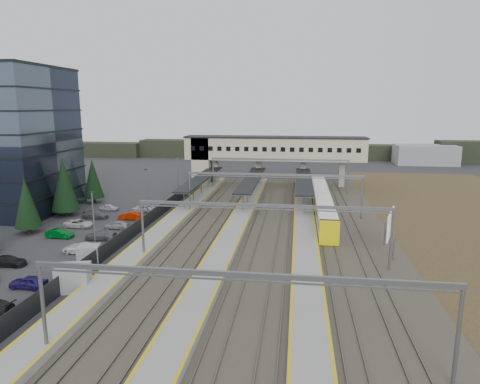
# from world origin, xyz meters

# --- Properties ---
(ground) EXTENTS (220.00, 220.00, 0.00)m
(ground) POSITION_xyz_m (0.00, 0.00, 0.00)
(ground) COLOR #2B2B2D
(ground) RESTS_ON ground
(conifer_row) EXTENTS (4.42, 49.82, 9.50)m
(conifer_row) POSITION_xyz_m (-22.00, -3.86, 4.84)
(conifer_row) COLOR black
(conifer_row) RESTS_ON ground
(car_park) EXTENTS (10.74, 44.54, 1.29)m
(car_park) POSITION_xyz_m (-13.33, -6.74, 0.61)
(car_park) COLOR #A8A9AC
(car_park) RESTS_ON ground
(lampposts) EXTENTS (0.50, 53.25, 8.07)m
(lampposts) POSITION_xyz_m (-8.00, 1.25, 4.34)
(lampposts) COLOR slate
(lampposts) RESTS_ON ground
(fence) EXTENTS (0.08, 90.00, 2.00)m
(fence) POSITION_xyz_m (-6.50, 5.00, 1.00)
(fence) COLOR #26282B
(fence) RESTS_ON ground
(relay_cabin_near) EXTENTS (3.57, 2.97, 2.59)m
(relay_cabin_near) POSITION_xyz_m (-5.80, -17.21, 1.29)
(relay_cabin_near) COLOR gray
(relay_cabin_near) RESTS_ON ground
(relay_cabin_far) EXTENTS (2.74, 2.44, 2.16)m
(relay_cabin_far) POSITION_xyz_m (-7.76, -10.13, 1.08)
(relay_cabin_far) COLOR gray
(relay_cabin_far) RESTS_ON ground
(rail_corridor) EXTENTS (34.00, 90.00, 0.92)m
(rail_corridor) POSITION_xyz_m (9.34, 5.00, 0.29)
(rail_corridor) COLOR #332E29
(rail_corridor) RESTS_ON ground
(canopies) EXTENTS (23.10, 30.00, 3.28)m
(canopies) POSITION_xyz_m (7.00, 27.00, 3.92)
(canopies) COLOR black
(canopies) RESTS_ON ground
(footbridge) EXTENTS (40.40, 6.40, 11.20)m
(footbridge) POSITION_xyz_m (7.70, 42.00, 7.93)
(footbridge) COLOR #C0B694
(footbridge) RESTS_ON ground
(gantries) EXTENTS (28.40, 62.28, 7.17)m
(gantries) POSITION_xyz_m (12.00, 3.00, 6.00)
(gantries) COLOR slate
(gantries) RESTS_ON ground
(train) EXTENTS (2.58, 35.84, 3.25)m
(train) POSITION_xyz_m (20.00, 17.03, 1.85)
(train) COLOR white
(train) RESTS_ON ground
(billboard) EXTENTS (1.96, 6.02, 5.36)m
(billboard) POSITION_xyz_m (27.11, -2.00, 3.62)
(billboard) COLOR slate
(billboard) RESTS_ON ground
(treeline_far) EXTENTS (170.00, 19.00, 7.00)m
(treeline_far) POSITION_xyz_m (23.81, 92.28, 2.95)
(treeline_far) COLOR black
(treeline_far) RESTS_ON ground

